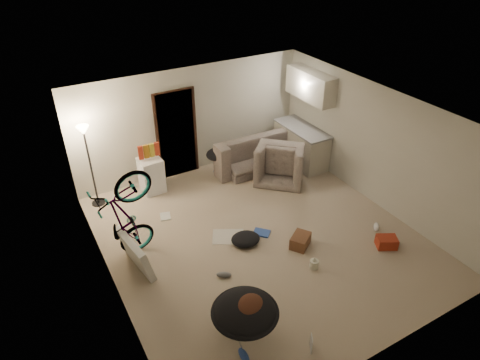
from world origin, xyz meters
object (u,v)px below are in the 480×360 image
drink_case_b (387,242)px  tv_box (135,253)px  kitchen_counter (301,146)px  drink_case_a (300,241)px  bicycle (129,237)px  armchair (282,163)px  mini_fridge (152,175)px  sofa (253,153)px  saucer_chair (245,316)px  floor_lamp (87,149)px  juicer (314,264)px

drink_case_b → tv_box: bearing=-174.4°
kitchen_counter → drink_case_a: 3.24m
bicycle → drink_case_b: bearing=-120.6°
armchair → mini_fridge: 2.98m
sofa → drink_case_a: size_ratio=5.32×
saucer_chair → tv_box: saucer_chair is taller
floor_lamp → kitchen_counter: floor_lamp is taller
armchair → bicycle: bicycle is taller
floor_lamp → mini_fridge: 1.50m
armchair → tv_box: bearing=61.1°
tv_box → bicycle: bearing=81.6°
sofa → drink_case_a: sofa is taller
drink_case_a → juicer: 0.61m
sofa → saucer_chair: (-2.71, -4.26, 0.09)m
saucer_chair → mini_fridge: bearing=87.7°
juicer → drink_case_a: bearing=76.9°
armchair → bicycle: 4.07m
tv_box → drink_case_b: tv_box is taller
floor_lamp → drink_case_b: 6.03m
mini_fridge → drink_case_a: 3.60m
floor_lamp → bicycle: bearing=-87.2°
saucer_chair → kitchen_counter: bearing=45.0°
bicycle → saucer_chair: size_ratio=1.93×
kitchen_counter → armchair: size_ratio=1.40×
sofa → mini_fridge: 2.54m
armchair → drink_case_b: 3.09m
kitchen_counter → drink_case_a: bearing=-126.3°
drink_case_a → juicer: (-0.14, -0.59, -0.02)m
juicer → kitchen_counter: bearing=57.3°
sofa → bicycle: (-3.63, -1.82, 0.17)m
kitchen_counter → saucer_chair: bearing=-135.0°
sofa → armchair: armchair is taller
kitchen_counter → juicer: size_ratio=6.68×
saucer_chair → juicer: (1.76, 0.62, -0.32)m
juicer → tv_box: bearing=150.3°
kitchen_counter → juicer: (-2.05, -3.18, -0.35)m
bicycle → drink_case_b: size_ratio=5.20×
floor_lamp → tv_box: (0.10, -2.30, -0.98)m
floor_lamp → juicer: size_ratio=8.07×
juicer → floor_lamp: bearing=126.0°
drink_case_a → juicer: drink_case_a is taller
armchair → drink_case_b: bearing=137.4°
kitchen_counter → sofa: bearing=157.7°
saucer_chair → drink_case_b: (3.27, 0.40, -0.30)m
mini_fridge → tv_box: bearing=-118.8°
tv_box → drink_case_b: bearing=-31.1°
drink_case_a → drink_case_b: (1.37, -0.81, -0.01)m
saucer_chair → drink_case_b: 3.31m
floor_lamp → saucer_chair: (1.02, -4.46, -0.90)m
saucer_chair → juicer: size_ratio=4.32×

